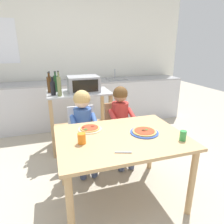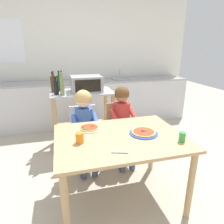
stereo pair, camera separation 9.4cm
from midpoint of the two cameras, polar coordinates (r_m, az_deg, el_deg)
The scene contains 21 objects.
ground_plane at distance 3.19m, azimuth -2.78°, elevation -10.90°, with size 10.69×10.69×0.00m, color #B7AD99.
back_wall_tiled at distance 4.43m, azimuth -7.91°, elevation 15.57°, with size 4.74×0.13×2.70m.
kitchen_counter at distance 4.17m, azimuth -6.55°, elevation 2.84°, with size 4.27×0.60×1.10m.
kitchen_island_cart at distance 3.13m, azimuth -7.59°, elevation 0.39°, with size 0.94×0.57×0.91m.
toaster_oven at distance 3.02m, azimuth -6.51°, elevation 8.11°, with size 0.46×0.36×0.23m.
bottle_slim_sauce at distance 2.91m, azimuth -13.24°, elevation 7.36°, with size 0.05×0.05×0.28m.
bottle_dark_olive_oil at distance 3.19m, azimuth -15.63°, elevation 8.15°, with size 0.05×0.05×0.30m.
bottle_squat_spirits at distance 3.09m, azimuth -15.78°, elevation 7.86°, with size 0.07×0.07×0.30m.
bottle_clear_vinegar at distance 2.81m, azimuth -13.30°, elevation 7.42°, with size 0.06×0.06×0.34m.
bottle_tall_green_wine at distance 2.90m, azimuth -14.97°, elevation 6.91°, with size 0.07×0.07×0.26m.
bottle_brown_beer at distance 3.12m, azimuth -14.11°, elevation 8.15°, with size 0.07×0.07×0.30m.
dining_table at distance 1.98m, azimuth 3.66°, elevation -9.55°, with size 1.24×0.92×0.74m.
dining_chair_left at distance 2.66m, azimuth -7.00°, elevation -5.77°, with size 0.36×0.36×0.81m.
dining_chair_right at distance 2.78m, azimuth 3.31°, elevation -4.54°, with size 0.36×0.36×0.81m.
child_in_blue_striped_shirt at distance 2.47m, azimuth -6.80°, elevation -2.41°, with size 0.32×0.42×1.04m.
child_in_red_shirt at distance 2.60m, azimuth 4.21°, elevation -1.42°, with size 0.32×0.42×1.06m.
pizza_plate_cream at distance 2.09m, azimuth -5.25°, elevation -4.67°, with size 0.24×0.24×0.03m.
pizza_plate_blue_rimmed at distance 2.01m, azimuth 10.43°, elevation -5.87°, with size 0.28×0.28×0.03m.
drinking_cup_orange at distance 1.80m, azimuth -7.82°, elevation -7.40°, with size 0.07×0.07×0.10m, color orange.
drinking_cup_green at distance 1.93m, azimuth 20.91°, elevation -6.77°, with size 0.06×0.06×0.09m, color green.
serving_spoon at distance 1.65m, azimuth 3.93°, elevation -11.62°, with size 0.01×0.01×0.14m, color #B7BABF.
Camera 2 is at (-0.53, -1.67, 1.57)m, focal length 31.69 mm.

